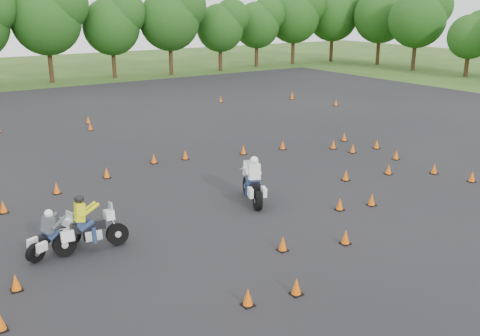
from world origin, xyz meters
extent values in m
plane|color=#2D5119|center=(0.00, 0.00, 0.00)|extent=(140.00, 140.00, 0.00)
plane|color=black|center=(0.00, 6.00, 0.01)|extent=(62.00, 62.00, 0.00)
cone|color=#E25A09|center=(4.91, 3.19, 0.23)|extent=(0.26, 0.26, 0.45)
cone|color=#E25A09|center=(-1.01, 18.58, 0.23)|extent=(0.26, 0.26, 0.45)
cone|color=#E25A09|center=(0.75, 9.91, 0.23)|extent=(0.26, 0.26, 0.45)
cone|color=#E25A09|center=(-8.03, 7.41, 0.23)|extent=(0.26, 0.26, 0.45)
cone|color=#E25A09|center=(3.61, 0.50, 0.23)|extent=(0.26, 0.26, 0.45)
cone|color=#E25A09|center=(16.82, 16.29, 0.23)|extent=(0.26, 0.26, 0.45)
cone|color=#E25A09|center=(2.28, 0.83, 0.23)|extent=(0.26, 0.26, 0.45)
cone|color=#E25A09|center=(7.12, 2.76, 0.23)|extent=(0.26, 0.26, 0.45)
cone|color=#E25A09|center=(9.77, 8.23, 0.23)|extent=(0.26, 0.26, 0.45)
cone|color=#E25A09|center=(-8.88, 1.38, 0.23)|extent=(0.26, 0.26, 0.45)
cone|color=#E25A09|center=(-1.55, -0.67, 0.23)|extent=(0.26, 0.26, 0.45)
cone|color=#E25A09|center=(8.38, 6.21, 0.23)|extent=(0.26, 0.26, 0.45)
cone|color=#E25A09|center=(10.47, 22.26, 0.23)|extent=(0.26, 0.26, 0.45)
cone|color=#E25A09|center=(10.03, 6.11, 0.23)|extent=(0.26, 0.26, 0.45)
cone|color=#E25A09|center=(-0.81, 10.13, 0.23)|extent=(0.26, 0.26, 0.45)
cone|color=#E25A09|center=(9.24, 0.06, 0.23)|extent=(0.26, 0.26, 0.45)
cone|color=#E25A09|center=(16.41, 20.90, 0.23)|extent=(0.26, 0.26, 0.45)
cone|color=#E25A09|center=(-5.85, 8.41, 0.23)|extent=(0.26, 0.26, 0.45)
cone|color=#E25A09|center=(8.87, 1.68, 0.23)|extent=(0.26, 0.26, 0.45)
cone|color=#E25A09|center=(9.26, 4.17, 0.23)|extent=(0.26, 0.26, 0.45)
cone|color=#E25A09|center=(8.11, 7.34, 0.23)|extent=(0.26, 0.26, 0.45)
cone|color=#E25A09|center=(-2.86, -2.90, 0.23)|extent=(0.26, 0.26, 0.45)
cone|color=#E25A09|center=(3.61, 9.08, 0.23)|extent=(0.26, 0.26, 0.45)
cone|color=#E25A09|center=(-4.22, -2.64, 0.23)|extent=(0.26, 0.26, 0.45)
cone|color=#E25A09|center=(-3.47, 9.25, 0.23)|extent=(0.26, 0.26, 0.45)
cone|color=#E25A09|center=(-0.48, 20.53, 0.23)|extent=(0.26, 0.26, 0.45)
cone|color=#E25A09|center=(15.87, 20.26, 0.23)|extent=(0.26, 0.26, 0.45)
cone|color=#E25A09|center=(5.85, 8.72, 0.23)|extent=(0.26, 0.26, 0.45)
cone|color=#E25A09|center=(-9.59, -0.32, 0.23)|extent=(0.26, 0.26, 0.45)
cone|color=#E25A09|center=(0.39, -1.39, 0.23)|extent=(0.26, 0.26, 0.45)
camera|label=1|loc=(-10.97, -12.34, 7.27)|focal=40.00mm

